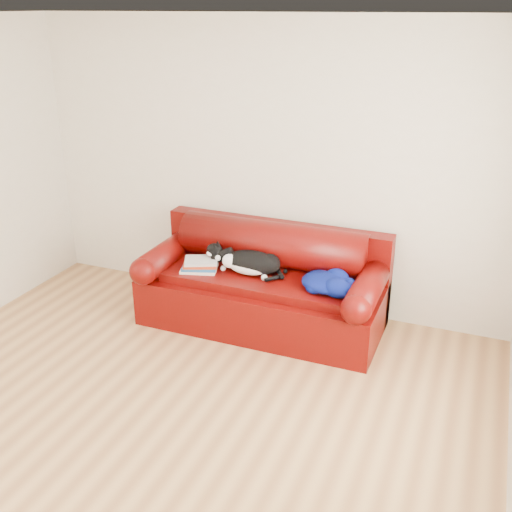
{
  "coord_description": "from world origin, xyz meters",
  "views": [
    {
      "loc": [
        1.9,
        -2.92,
        2.65
      ],
      "look_at": [
        0.17,
        1.35,
        0.72
      ],
      "focal_mm": 42.0,
      "sensor_mm": 36.0,
      "label": 1
    }
  ],
  "objects": [
    {
      "name": "room_shell",
      "position": [
        0.12,
        0.02,
        1.67
      ],
      "size": [
        4.52,
        4.02,
        2.61
      ],
      "color": "beige",
      "rests_on": "ground"
    },
    {
      "name": "book_stack",
      "position": [
        -0.36,
        1.35,
        0.55
      ],
      "size": [
        0.36,
        0.32,
        0.1
      ],
      "rotation": [
        0.0,
        0.0,
        0.36
      ],
      "color": "white",
      "rests_on": "sofa_base"
    },
    {
      "name": "cat",
      "position": [
        0.08,
        1.45,
        0.6
      ],
      "size": [
        0.71,
        0.32,
        0.25
      ],
      "rotation": [
        0.0,
        0.0,
        0.12
      ],
      "color": "black",
      "rests_on": "sofa_base"
    },
    {
      "name": "sofa_base",
      "position": [
        0.17,
        1.49,
        0.24
      ],
      "size": [
        2.1,
        0.9,
        0.5
      ],
      "color": "#430302",
      "rests_on": "ground"
    },
    {
      "name": "sofa_back",
      "position": [
        0.17,
        1.74,
        0.54
      ],
      "size": [
        2.1,
        1.01,
        0.88
      ],
      "color": "#430302",
      "rests_on": "ground"
    },
    {
      "name": "ground",
      "position": [
        0.0,
        0.0,
        0.0
      ],
      "size": [
        4.5,
        4.5,
        0.0
      ],
      "primitive_type": "plane",
      "color": "#95643B",
      "rests_on": "ground"
    },
    {
      "name": "blanket",
      "position": [
        0.78,
        1.4,
        0.57
      ],
      "size": [
        0.51,
        0.48,
        0.15
      ],
      "rotation": [
        0.0,
        0.0,
        -0.25
      ],
      "color": "#06024E",
      "rests_on": "sofa_base"
    }
  ]
}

